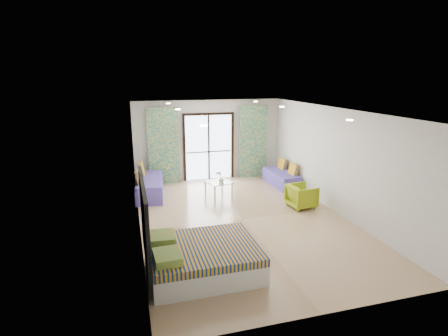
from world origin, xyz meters
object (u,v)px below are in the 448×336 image
object	(u,v)px
daybed_right	(282,178)
armchair	(302,195)
bed	(203,258)
coffee_table	(219,183)
daybed_left	(149,186)

from	to	relation	value
daybed_right	armchair	size ratio (longest dim) A/B	2.37
bed	armchair	size ratio (longest dim) A/B	2.79
coffee_table	armchair	bearing A→B (deg)	-37.53
daybed_right	coffee_table	bearing A→B (deg)	-170.14
daybed_left	coffee_table	size ratio (longest dim) A/B	2.41
bed	coffee_table	size ratio (longest dim) A/B	2.36
bed	armchair	world-z (taller)	armchair
daybed_left	daybed_right	xyz separation A→B (m)	(4.23, -0.11, -0.04)
daybed_left	coffee_table	distance (m)	2.07
daybed_left	daybed_right	size ratio (longest dim) A/B	1.20
daybed_left	armchair	bearing A→B (deg)	-22.07
daybed_right	coffee_table	distance (m)	2.31
daybed_left	coffee_table	xyz separation A→B (m)	(1.98, -0.60, 0.10)
bed	coffee_table	xyz separation A→B (m)	(1.34, 3.96, 0.11)
bed	daybed_left	xyz separation A→B (m)	(-0.64, 4.56, 0.01)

